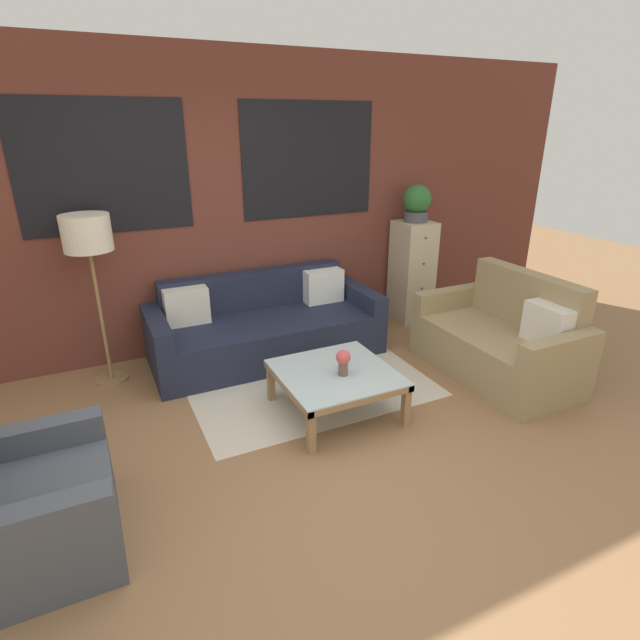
{
  "coord_description": "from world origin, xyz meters",
  "views": [
    {
      "loc": [
        -1.2,
        -2.33,
        2.16
      ],
      "look_at": [
        0.55,
        1.31,
        0.55
      ],
      "focal_mm": 28.0,
      "sensor_mm": 36.0,
      "label": 1
    }
  ],
  "objects_px": {
    "armchair_corner": "(24,511)",
    "potted_plant": "(417,203)",
    "floor_lamp": "(88,240)",
    "couch_dark": "(266,329)",
    "settee_vintage": "(501,342)",
    "drawer_cabinet": "(412,272)",
    "flower_vase": "(343,361)",
    "coffee_table": "(335,377)"
  },
  "relations": [
    {
      "from": "armchair_corner",
      "to": "flower_vase",
      "type": "xyz_separation_m",
      "value": [
        2.13,
        0.47,
        0.2
      ]
    },
    {
      "from": "armchair_corner",
      "to": "flower_vase",
      "type": "bearing_deg",
      "value": 12.36
    },
    {
      "from": "coffee_table",
      "to": "floor_lamp",
      "type": "distance_m",
      "value": 2.28
    },
    {
      "from": "flower_vase",
      "to": "floor_lamp",
      "type": "bearing_deg",
      "value": 138.23
    },
    {
      "from": "drawer_cabinet",
      "to": "flower_vase",
      "type": "relative_size",
      "value": 5.57
    },
    {
      "from": "couch_dark",
      "to": "settee_vintage",
      "type": "xyz_separation_m",
      "value": [
        1.78,
        -1.29,
        0.03
      ]
    },
    {
      "from": "potted_plant",
      "to": "drawer_cabinet",
      "type": "bearing_deg",
      "value": -90.0
    },
    {
      "from": "floor_lamp",
      "to": "flower_vase",
      "type": "xyz_separation_m",
      "value": [
        1.59,
        -1.42,
        -0.79
      ]
    },
    {
      "from": "settee_vintage",
      "to": "armchair_corner",
      "type": "height_order",
      "value": "settee_vintage"
    },
    {
      "from": "floor_lamp",
      "to": "flower_vase",
      "type": "relative_size",
      "value": 7.23
    },
    {
      "from": "coffee_table",
      "to": "floor_lamp",
      "type": "xyz_separation_m",
      "value": [
        -1.56,
        1.35,
        0.96
      ]
    },
    {
      "from": "drawer_cabinet",
      "to": "couch_dark",
      "type": "bearing_deg",
      "value": -173.65
    },
    {
      "from": "couch_dark",
      "to": "flower_vase",
      "type": "bearing_deg",
      "value": -83.27
    },
    {
      "from": "coffee_table",
      "to": "flower_vase",
      "type": "relative_size",
      "value": 4.24
    },
    {
      "from": "settee_vintage",
      "to": "armchair_corner",
      "type": "distance_m",
      "value": 3.78
    },
    {
      "from": "armchair_corner",
      "to": "coffee_table",
      "type": "height_order",
      "value": "armchair_corner"
    },
    {
      "from": "couch_dark",
      "to": "settee_vintage",
      "type": "distance_m",
      "value": 2.2
    },
    {
      "from": "couch_dark",
      "to": "coffee_table",
      "type": "relative_size",
      "value": 2.53
    },
    {
      "from": "floor_lamp",
      "to": "drawer_cabinet",
      "type": "height_order",
      "value": "floor_lamp"
    },
    {
      "from": "armchair_corner",
      "to": "floor_lamp",
      "type": "distance_m",
      "value": 2.2
    },
    {
      "from": "couch_dark",
      "to": "potted_plant",
      "type": "xyz_separation_m",
      "value": [
        1.85,
        0.21,
        1.06
      ]
    },
    {
      "from": "potted_plant",
      "to": "armchair_corner",
      "type": "bearing_deg",
      "value": -152.58
    },
    {
      "from": "couch_dark",
      "to": "coffee_table",
      "type": "distance_m",
      "value": 1.25
    },
    {
      "from": "potted_plant",
      "to": "flower_vase",
      "type": "height_order",
      "value": "potted_plant"
    },
    {
      "from": "settee_vintage",
      "to": "drawer_cabinet",
      "type": "bearing_deg",
      "value": 87.12
    },
    {
      "from": "couch_dark",
      "to": "floor_lamp",
      "type": "relative_size",
      "value": 1.48
    },
    {
      "from": "settee_vintage",
      "to": "drawer_cabinet",
      "type": "xyz_separation_m",
      "value": [
        0.08,
        1.5,
        0.26
      ]
    },
    {
      "from": "couch_dark",
      "to": "drawer_cabinet",
      "type": "relative_size",
      "value": 1.93
    },
    {
      "from": "armchair_corner",
      "to": "potted_plant",
      "type": "height_order",
      "value": "potted_plant"
    },
    {
      "from": "couch_dark",
      "to": "armchair_corner",
      "type": "distance_m",
      "value": 2.65
    },
    {
      "from": "coffee_table",
      "to": "potted_plant",
      "type": "height_order",
      "value": "potted_plant"
    },
    {
      "from": "coffee_table",
      "to": "potted_plant",
      "type": "xyz_separation_m",
      "value": [
        1.73,
        1.45,
        1.03
      ]
    },
    {
      "from": "floor_lamp",
      "to": "flower_vase",
      "type": "distance_m",
      "value": 2.27
    },
    {
      "from": "floor_lamp",
      "to": "settee_vintage",
      "type": "bearing_deg",
      "value": -23.55
    },
    {
      "from": "armchair_corner",
      "to": "coffee_table",
      "type": "distance_m",
      "value": 2.17
    },
    {
      "from": "flower_vase",
      "to": "drawer_cabinet",
      "type": "bearing_deg",
      "value": 41.78
    },
    {
      "from": "potted_plant",
      "to": "flower_vase",
      "type": "xyz_separation_m",
      "value": [
        -1.7,
        -1.52,
        -0.86
      ]
    },
    {
      "from": "floor_lamp",
      "to": "potted_plant",
      "type": "xyz_separation_m",
      "value": [
        3.29,
        0.1,
        0.07
      ]
    },
    {
      "from": "armchair_corner",
      "to": "potted_plant",
      "type": "distance_m",
      "value": 4.44
    },
    {
      "from": "settee_vintage",
      "to": "potted_plant",
      "type": "xyz_separation_m",
      "value": [
        0.08,
        1.5,
        1.03
      ]
    },
    {
      "from": "armchair_corner",
      "to": "potted_plant",
      "type": "bearing_deg",
      "value": 27.42
    },
    {
      "from": "floor_lamp",
      "to": "armchair_corner",
      "type": "bearing_deg",
      "value": -105.84
    }
  ]
}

